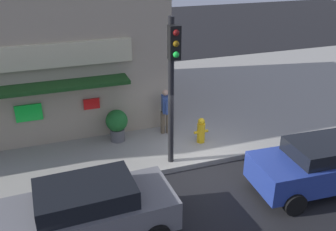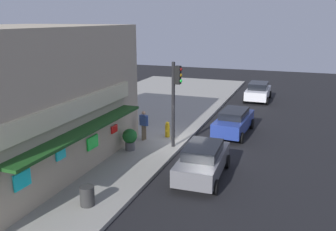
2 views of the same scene
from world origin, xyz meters
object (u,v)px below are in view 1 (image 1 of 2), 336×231
Objects in this scene: parked_car_blue at (328,163)px; parked_car_grey at (87,211)px; pedestrian at (165,109)px; potted_plant_by_doorway at (117,123)px; fire_hydrant at (201,131)px; traffic_light at (172,75)px.

parked_car_blue is 6.90m from parked_car_grey.
potted_plant_by_doorway is (-1.81, 0.02, -0.28)m from pedestrian.
parked_car_grey is (-4.43, -3.32, 0.19)m from fire_hydrant.
fire_hydrant is at bearing 34.15° from traffic_light.
fire_hydrant is at bearing 36.86° from parked_car_grey.
traffic_light is at bearing 147.57° from parked_car_blue.
traffic_light is 1.01× the size of parked_car_blue.
fire_hydrant is 0.80× the size of potted_plant_by_doorway.
parked_car_grey is (-2.99, -2.34, -2.34)m from traffic_light.
parked_car_blue reaches higher than fire_hydrant.
potted_plant_by_doorway is 0.28× the size of parked_car_grey.
traffic_light is 4.98× the size of fire_hydrant.
fire_hydrant is 0.54× the size of pedestrian.
potted_plant_by_doorway is at bearing 122.42° from traffic_light.
traffic_light is at bearing -145.85° from fire_hydrant.
parked_car_grey is (-3.47, -4.40, -0.31)m from pedestrian.
fire_hydrant is (1.44, 0.98, -2.53)m from traffic_light.
parked_car_blue is at bearing -1.21° from parked_car_grey.
potted_plant_by_doorway is at bearing 158.30° from fire_hydrant.
pedestrian is at bearing 51.74° from parked_car_grey.
fire_hydrant is at bearing -48.53° from pedestrian.
pedestrian reaches higher than parked_car_blue.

